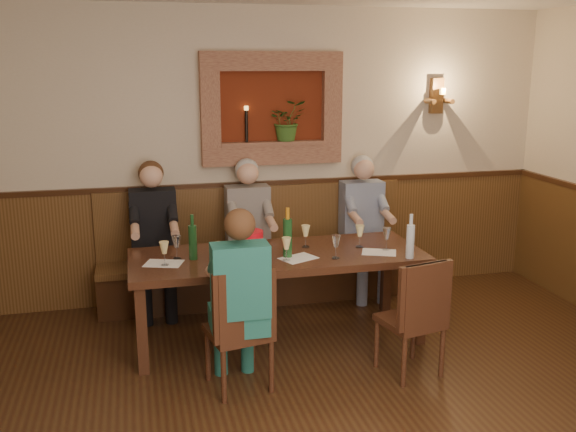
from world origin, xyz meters
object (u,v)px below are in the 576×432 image
object	(u,v)px
spittoon_bucket	(250,246)
chair_near_right	(411,340)
bench	(256,268)
person_bench_left	(155,252)
dining_table	(278,262)
person_bench_mid	(250,246)
water_bottle	(410,240)
person_chair_front	(239,317)
person_bench_right	(364,239)
wine_bottle_green_a	(288,237)
wine_bottle_green_b	(193,241)
chair_near_left	(240,352)

from	to	relation	value
spittoon_bucket	chair_near_right	bearing A→B (deg)	-33.02
bench	person_bench_left	world-z (taller)	person_bench_left
dining_table	person_bench_mid	bearing A→B (deg)	95.51
water_bottle	person_chair_front	bearing A→B (deg)	-164.30
water_bottle	spittoon_bucket	bearing A→B (deg)	169.48
person_bench_right	wine_bottle_green_a	distance (m)	1.43
wine_bottle_green_b	person_bench_right	bearing A→B (deg)	25.23
bench	spittoon_bucket	world-z (taller)	bench
person_bench_right	spittoon_bucket	xyz separation A→B (m)	(-1.32, -0.97, 0.29)
chair_near_right	spittoon_bucket	size ratio (longest dim) A/B	3.75
wine_bottle_green_b	water_bottle	size ratio (longest dim) A/B	1.01
person_bench_mid	person_chair_front	xyz separation A→B (m)	(-0.37, -1.62, -0.03)
chair_near_right	wine_bottle_green_a	xyz separation A→B (m)	(-0.77, 0.73, 0.65)
wine_bottle_green_b	person_bench_left	bearing A→B (deg)	108.32
person_bench_mid	wine_bottle_green_b	size ratio (longest dim) A/B	3.85
dining_table	water_bottle	size ratio (longest dim) A/B	6.63
person_chair_front	wine_bottle_green_a	xyz separation A→B (m)	(0.51, 0.67, 0.36)
dining_table	person_bench_mid	world-z (taller)	person_bench_mid
wine_bottle_green_b	water_bottle	distance (m)	1.73
dining_table	person_bench_right	size ratio (longest dim) A/B	1.72
bench	wine_bottle_green_b	world-z (taller)	wine_bottle_green_b
person_bench_mid	chair_near_left	bearing A→B (deg)	-103.09
dining_table	water_bottle	xyz separation A→B (m)	(1.00, -0.37, 0.22)
person_chair_front	wine_bottle_green_b	distance (m)	0.89
person_bench_right	dining_table	bearing A→B (deg)	-141.83
chair_near_left	wine_bottle_green_a	xyz separation A→B (m)	(0.51, 0.65, 0.65)
bench	person_chair_front	xyz separation A→B (m)	(-0.46, -1.72, 0.23)
person_bench_right	person_chair_front	xyz separation A→B (m)	(-1.52, -1.62, -0.02)
wine_bottle_green_b	spittoon_bucket	bearing A→B (deg)	-18.94
person_bench_mid	wine_bottle_green_a	xyz separation A→B (m)	(0.14, -0.95, 0.34)
person_bench_left	person_bench_mid	distance (m)	0.88
bench	spittoon_bucket	bearing A→B (deg)	-103.37
dining_table	water_bottle	bearing A→B (deg)	-20.25
chair_near_left	water_bottle	bearing A→B (deg)	3.89
dining_table	person_bench_mid	distance (m)	0.85
dining_table	wine_bottle_green_a	bearing A→B (deg)	-62.69
chair_near_right	spittoon_bucket	xyz separation A→B (m)	(-1.08, 0.70, 0.61)
chair_near_right	person_bench_left	world-z (taller)	person_bench_left
chair_near_right	wine_bottle_green_b	distance (m)	1.85
spittoon_bucket	wine_bottle_green_b	distance (m)	0.46
person_bench_left	person_chair_front	size ratio (longest dim) A/B	1.05
bench	person_chair_front	bearing A→B (deg)	-104.81
person_bench_mid	spittoon_bucket	distance (m)	1.03
chair_near_left	water_bottle	xyz separation A→B (m)	(1.45, 0.39, 0.62)
wine_bottle_green_a	water_bottle	size ratio (longest dim) A/B	1.12
bench	person_bench_mid	world-z (taller)	person_bench_mid
bench	wine_bottle_green_a	distance (m)	1.21
bench	chair_near_right	world-z (taller)	bench
chair_near_left	person_bench_left	size ratio (longest dim) A/B	0.66
person_bench_right	person_bench_left	bearing A→B (deg)	-179.98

